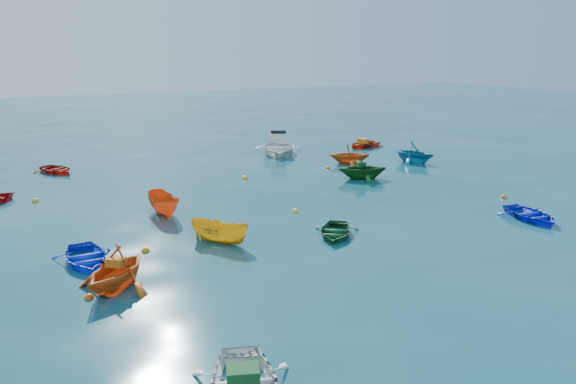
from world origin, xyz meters
name	(u,v)px	position (x,y,z in m)	size (l,w,h in m)	color
ground	(340,225)	(0.00, 0.00, 0.00)	(160.00, 160.00, 0.00)	#094048
dinghy_blue_sw	(86,263)	(-10.77, 0.54, 0.00)	(2.18, 3.05, 0.63)	#1031D2
dinghy_blue_se	(530,219)	(8.33, -3.32, 0.00)	(2.17, 3.03, 0.63)	#1020CE
dinghy_orange_w	(117,288)	(-10.20, -2.31, 0.00)	(2.55, 2.96, 1.56)	#DC5714
sampan_yellow_mid	(220,242)	(-5.55, 0.36, 0.00)	(1.03, 2.74, 1.06)	gold
dinghy_green_e	(335,236)	(-0.94, -1.11, 0.00)	(1.94, 2.72, 0.56)	#0F431F
dinghy_cyan_se	(413,162)	(12.30, 9.73, 0.00)	(2.54, 2.94, 1.55)	#16678C
sampan_orange_n	(165,214)	(-6.48, 5.29, 0.00)	(1.14, 3.04, 1.18)	#D74C14
dinghy_green_n	(362,179)	(6.20, 7.14, 0.00)	(2.49, 2.89, 1.52)	#114B14
dinghy_red_ne	(364,147)	(12.73, 16.31, 0.00)	(2.29, 3.20, 0.66)	#A6280D
dinghy_red_far	(57,173)	(-10.05, 17.57, 0.00)	(2.07, 2.89, 0.60)	#A4190D
dinghy_orange_far	(349,163)	(8.11, 11.43, 0.00)	(2.32, 2.69, 1.41)	#CA5913
motorboat_white	(278,154)	(5.43, 16.93, 0.00)	(3.64, 5.09, 1.66)	white
tarp_green_a	(243,375)	(-8.81, -9.66, 0.53)	(0.74, 0.56, 0.36)	#134E20
tarp_orange_a	(116,262)	(-10.16, -2.28, 0.91)	(0.56, 0.43, 0.27)	#C96A14
tarp_green_b	(361,164)	(6.11, 7.18, 0.91)	(0.63, 0.48, 0.31)	#11461C
tarp_orange_b	(363,141)	(12.63, 16.28, 0.51)	(0.75, 0.57, 0.36)	orange
buoy_or_a	(89,298)	(-11.14, -2.68, 0.00)	(0.31, 0.31, 0.31)	#F5510D
buoy_ye_a	(296,212)	(-0.74, 2.78, 0.00)	(0.32, 0.32, 0.32)	yellow
buoy_or_b	(504,198)	(10.28, 0.00, 0.00)	(0.33, 0.33, 0.33)	#FF530D
buoy_ye_b	(35,202)	(-11.78, 10.67, 0.00)	(0.34, 0.34, 0.34)	gold
buoy_or_c	(146,251)	(-8.52, 0.71, 0.00)	(0.34, 0.34, 0.34)	orange
buoy_ye_c	(245,179)	(-0.09, 10.49, 0.00)	(0.37, 0.37, 0.37)	yellow
buoy_or_d	(328,169)	(5.91, 10.63, 0.00)	(0.33, 0.33, 0.33)	orange
buoy_or_e	(346,156)	(9.38, 13.82, 0.00)	(0.35, 0.35, 0.35)	#DF620C
buoy_ye_e	(416,158)	(13.41, 10.75, 0.00)	(0.30, 0.30, 0.30)	yellow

